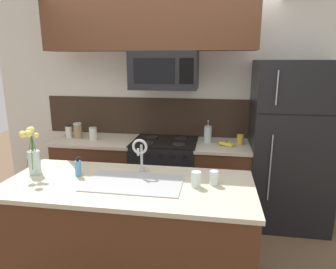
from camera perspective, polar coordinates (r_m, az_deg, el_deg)
The scene contains 22 objects.
ground_plane at distance 3.14m, azimuth -3.59°, elevation -22.14°, with size 10.00×10.00×0.00m, color brown.
rear_partition at distance 3.80m, azimuth 4.84°, elevation 5.58°, with size 5.20×0.10×2.60m, color silver.
splash_band at distance 3.81m, azimuth 0.21°, elevation 3.36°, with size 3.25×0.01×0.48m, color #332319.
back_counter_left at distance 3.92m, azimuth -13.05°, elevation -7.24°, with size 0.97×0.65×0.91m.
back_counter_right at distance 3.65m, azimuth 10.14°, elevation -8.72°, with size 0.63×0.65×0.91m.
stove_range at distance 3.69m, azimuth -0.59°, elevation -8.13°, with size 0.76×0.64×0.93m.
microwave at distance 3.40m, azimuth -0.71°, elevation 12.13°, with size 0.74×0.40×0.41m.
upper_cabinet_band at distance 3.43m, azimuth -3.82°, elevation 20.60°, with size 2.31×0.34×0.60m, color #4C2B19.
refrigerator at distance 3.61m, azimuth 22.16°, elevation -1.91°, with size 0.86×0.74×1.85m.
storage_jar_tall at distance 3.94m, azimuth -18.37°, elevation 0.61°, with size 0.08×0.08×0.16m.
storage_jar_medium at distance 3.88m, azimuth -16.80°, elevation 0.75°, with size 0.10×0.10×0.19m.
storage_jar_short at distance 3.74m, azimuth -14.08°, elevation 0.18°, with size 0.09×0.09×0.15m.
banana_bunch at distance 3.44m, azimuth 11.10°, elevation -1.79°, with size 0.19×0.12×0.07m.
french_press at distance 3.54m, azimuth 7.58°, elevation 0.07°, with size 0.09×0.09×0.27m.
coffee_tin at distance 3.55m, azimuth 13.60°, elevation -0.90°, with size 0.08×0.08×0.11m, color gold.
island_counter at distance 2.63m, azimuth -7.33°, elevation -18.25°, with size 1.98×0.86×0.91m.
kitchen_sink at distance 2.43m, azimuth -6.47°, elevation -10.68°, with size 0.76×0.44×0.16m.
sink_faucet at distance 2.53m, azimuth -5.29°, elevation -3.16°, with size 0.14×0.14×0.31m.
dish_soap_bottle at distance 2.62m, azimuth -16.76°, elevation -6.14°, with size 0.06×0.05×0.16m.
drinking_glass at distance 2.31m, azimuth 5.35°, elevation -8.47°, with size 0.07×0.07×0.12m.
spare_glass at distance 2.37m, azimuth 8.74°, elevation -8.15°, with size 0.07×0.07×0.11m.
flower_vase at distance 2.77m, azimuth -24.29°, elevation -3.75°, with size 0.15×0.16×0.41m.
Camera 1 is at (0.59, -2.47, 1.85)m, focal length 32.00 mm.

